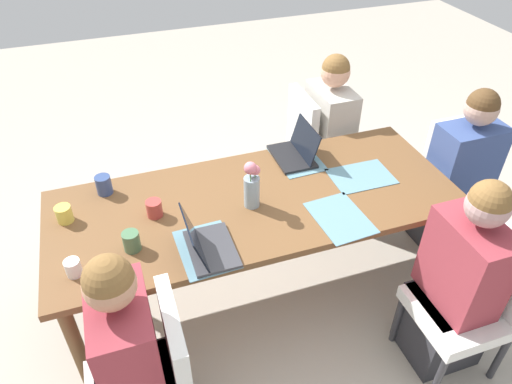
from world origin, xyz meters
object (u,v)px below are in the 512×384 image
Objects in this scene: dining_table at (256,209)px; chair_far_left_near at (315,142)px; chair_near_left_mid at (154,378)px; coffee_mug_centre_left at (64,214)px; chair_near_right_near at (474,296)px; coffee_mug_centre_right at (131,241)px; person_near_right_near at (456,288)px; person_head_right_left_far at (457,183)px; person_near_left_mid at (133,368)px; flower_vase at (252,184)px; coffee_mug_far_left at (104,185)px; coffee_mug_near_right at (73,268)px; chair_head_right_left_far at (457,178)px; laptop_far_left_near at (296,151)px; laptop_near_left_mid at (206,245)px; coffee_mug_near_left at (154,208)px; person_far_left_near at (328,141)px.

dining_table is 1.10m from chair_far_left_near.
chair_near_left_mid reaches higher than coffee_mug_centre_left.
chair_near_right_near is 1.74m from coffee_mug_centre_right.
dining_table is 1.12m from person_near_right_near.
chair_far_left_near reaches higher than dining_table.
person_head_right_left_far reaches higher than coffee_mug_centre_left.
person_near_left_mid is at bearing 175.40° from chair_near_right_near.
flower_vase reaches higher than coffee_mug_far_left.
chair_near_left_mid reaches higher than coffee_mug_near_right.
chair_head_right_left_far is at bearing 51.24° from person_head_right_left_far.
person_near_left_mid is at bearing -140.03° from flower_vase.
person_near_left_mid is 2.37m from chair_head_right_left_far.
coffee_mug_far_left is (-0.06, 1.06, 0.30)m from chair_near_left_mid.
laptop_near_left_mid is at bearing -139.41° from laptop_far_left_near.
laptop_near_left_mid is 0.40m from coffee_mug_near_left.
chair_far_left_near is 3.03× the size of flower_vase.
chair_near_right_near is at bearing -21.82° from coffee_mug_centre_right.
person_near_left_mid is 10.94× the size of coffee_mug_far_left.
chair_far_left_near is at bearing 31.44° from coffee_mug_near_right.
person_near_left_mid is (-1.54, -1.47, 0.03)m from chair_far_left_near.
coffee_mug_centre_right is at bearing -80.00° from coffee_mug_far_left.
coffee_mug_centre_left is at bearing -173.23° from laptop_far_left_near.
person_near_right_near is (1.54, -0.02, 0.03)m from chair_near_left_mid.
chair_head_right_left_far is 2.48m from coffee_mug_centre_left.
dining_table is 2.51× the size of chair_far_left_near.
person_far_left_near is at bearing 133.84° from chair_head_right_left_far.
dining_table is at bearing -137.98° from person_far_left_near.
coffee_mug_far_left is (-1.15, 0.02, 0.01)m from laptop_far_left_near.
person_head_right_left_far reaches higher than chair_head_right_left_far.
chair_near_right_near is 2.15m from coffee_mug_centre_left.
coffee_mug_near_left is at bearing 149.94° from person_near_right_near.
person_near_left_mid is at bearing -136.26° from chair_far_left_near.
chair_far_left_near is 9.65× the size of coffee_mug_near_left.
chair_head_right_left_far is 2.81× the size of laptop_far_left_near.
coffee_mug_centre_left is at bearing -162.19° from person_far_left_near.
laptop_near_left_mid is 0.62m from coffee_mug_near_right.
person_head_right_left_far reaches higher than coffee_mug_near_right.
person_near_left_mid is 0.53m from coffee_mug_near_right.
coffee_mug_far_left is (-0.75, 0.37, -0.09)m from flower_vase.
chair_head_right_left_far reaches higher than coffee_mug_near_left.
chair_head_right_left_far is at bearing 6.36° from coffee_mug_centre_right.
chair_near_left_mid is at bearing -134.41° from dining_table.
laptop_near_left_mid reaches higher than chair_near_right_near.
coffee_mug_centre_left is (-0.03, 0.40, 0.00)m from coffee_mug_near_right.
laptop_far_left_near is at bearing 16.37° from coffee_mug_near_left.
chair_near_left_mid is 1.11m from coffee_mug_far_left.
flower_vase is 3.23× the size of coffee_mug_centre_left.
chair_far_left_near is 1.00× the size of chair_near_left_mid.
chair_near_right_near is 8.24× the size of coffee_mug_far_left.
laptop_near_left_mid is (-1.18, 0.44, 0.27)m from person_near_right_near.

